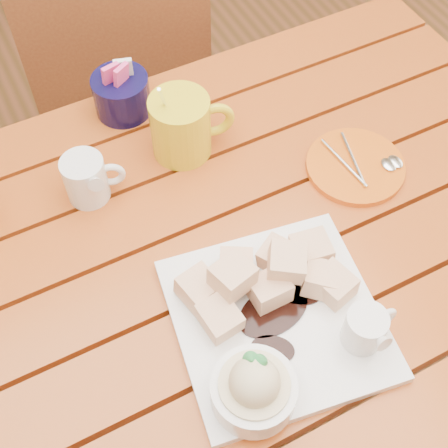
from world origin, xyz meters
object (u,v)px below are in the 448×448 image
table (224,284)px  orange_saucer (356,166)px  coffee_mug_right (183,125)px  dessert_plate (274,326)px  chair_far (127,92)px

table → orange_saucer: orange_saucer is taller
coffee_mug_right → table: bearing=-86.3°
dessert_plate → coffee_mug_right: 0.37m
table → orange_saucer: size_ratio=7.45×
table → dessert_plate: 0.21m
coffee_mug_right → chair_far: (0.05, 0.47, -0.34)m
orange_saucer → table: bearing=-171.2°
coffee_mug_right → orange_saucer: (0.23, -0.17, -0.05)m
table → chair_far: chair_far is taller
orange_saucer → coffee_mug_right: bearing=144.1°
table → dessert_plate: size_ratio=3.81×
table → chair_far: bearing=83.2°
dessert_plate → coffee_mug_right: (0.04, 0.36, 0.02)m
table → coffee_mug_right: coffee_mug_right is taller
table → coffee_mug_right: (0.03, 0.21, 0.16)m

